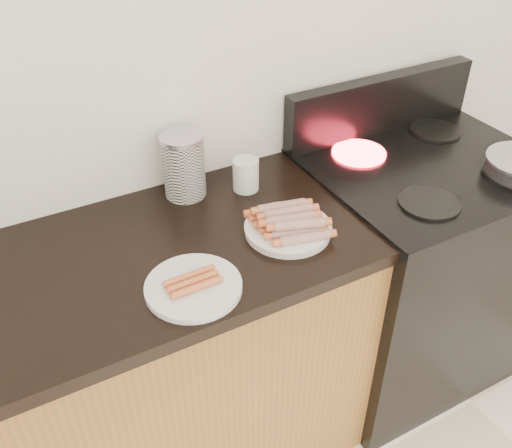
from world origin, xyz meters
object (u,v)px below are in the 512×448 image
side_plate (193,287)px  mug (246,175)px  main_plate (288,230)px  stove (410,270)px  canister (184,165)px

side_plate → mug: (0.33, 0.34, 0.04)m
mug → side_plate: bearing=-133.4°
main_plate → mug: mug is taller
side_plate → mug: mug is taller
stove → canister: bearing=162.7°
side_plate → canister: size_ratio=1.21×
stove → main_plate: size_ratio=3.82×
mug → main_plate: bearing=-90.6°
stove → main_plate: (-0.60, -0.08, 0.45)m
main_plate → canister: (-0.17, 0.32, 0.09)m
main_plate → mug: (0.00, 0.25, 0.04)m
side_plate → mug: 0.47m
stove → mug: mug is taller
stove → mug: bearing=163.3°
side_plate → mug: bearing=46.6°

